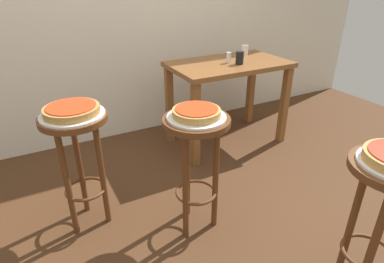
{
  "coord_description": "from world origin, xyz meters",
  "views": [
    {
      "loc": [
        -0.74,
        -1.28,
        1.46
      ],
      "look_at": [
        0.0,
        0.12,
        0.67
      ],
      "focal_mm": 30.18,
      "sensor_mm": 36.0,
      "label": 1
    }
  ],
  "objects": [
    {
      "name": "dining_table",
      "position": [
        0.83,
        1.0,
        0.63
      ],
      "size": [
        1.02,
        0.6,
        0.76
      ],
      "color": "brown",
      "rests_on": "ground_plane"
    },
    {
      "name": "serving_plate_middle",
      "position": [
        0.03,
        0.12,
        0.75
      ],
      "size": [
        0.33,
        0.33,
        0.01
      ],
      "primitive_type": "cylinder",
      "color": "silver",
      "rests_on": "stool_middle"
    },
    {
      "name": "condiment_shaker",
      "position": [
        0.81,
        0.98,
        0.81
      ],
      "size": [
        0.04,
        0.04,
        0.09
      ],
      "primitive_type": "cylinder",
      "color": "white",
      "rests_on": "dining_table"
    },
    {
      "name": "pizza_middle",
      "position": [
        0.03,
        0.12,
        0.78
      ],
      "size": [
        0.26,
        0.26,
        0.05
      ],
      "color": "tan",
      "rests_on": "serving_plate_middle"
    },
    {
      "name": "cup_near_edge",
      "position": [
        0.87,
        0.9,
        0.81
      ],
      "size": [
        0.07,
        0.07,
        0.11
      ],
      "primitive_type": "cylinder",
      "color": "black",
      "rests_on": "dining_table"
    },
    {
      "name": "ground_plane",
      "position": [
        0.0,
        0.0,
        0.0
      ],
      "size": [
        6.0,
        6.0,
        0.0
      ],
      "primitive_type": "plane",
      "color": "#4C2D19"
    },
    {
      "name": "serving_plate_leftside",
      "position": [
        -0.56,
        0.47,
        0.75
      ],
      "size": [
        0.35,
        0.35,
        0.01
      ],
      "primitive_type": "cylinder",
      "color": "white",
      "rests_on": "stool_leftside"
    },
    {
      "name": "stool_leftside",
      "position": [
        -0.56,
        0.47,
        0.55
      ],
      "size": [
        0.38,
        0.38,
        0.75
      ],
      "color": "#5B3319",
      "rests_on": "ground_plane"
    },
    {
      "name": "pizza_leftside",
      "position": [
        -0.56,
        0.47,
        0.78
      ],
      "size": [
        0.3,
        0.3,
        0.05
      ],
      "color": "#B78442",
      "rests_on": "serving_plate_leftside"
    },
    {
      "name": "stool_middle",
      "position": [
        0.03,
        0.12,
        0.55
      ],
      "size": [
        0.38,
        0.38,
        0.75
      ],
      "color": "#5B3319",
      "rests_on": "ground_plane"
    },
    {
      "name": "cup_far_edge",
      "position": [
        1.1,
        1.15,
        0.81
      ],
      "size": [
        0.07,
        0.07,
        0.09
      ],
      "primitive_type": "cylinder",
      "color": "silver",
      "rests_on": "dining_table"
    }
  ]
}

